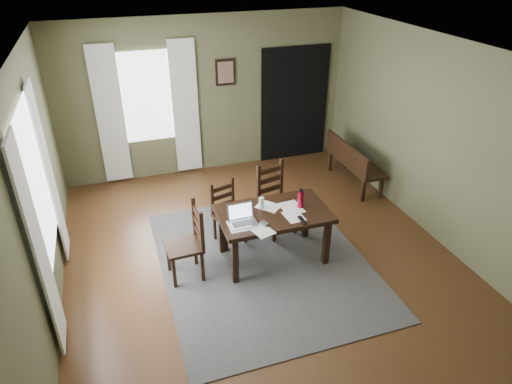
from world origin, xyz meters
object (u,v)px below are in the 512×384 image
object	(u,v)px
laptop	(242,218)
water_bottle	(301,199)
chair_end	(188,243)
chair_back_right	(275,200)
bench	(352,160)
chair_back_left	(227,214)
dining_table	(274,218)

from	to	relation	value
laptop	water_bottle	distance (m)	0.82
chair_end	water_bottle	size ratio (longest dim) A/B	3.75
chair_end	water_bottle	bearing A→B (deg)	87.59
chair_back_right	laptop	world-z (taller)	chair_back_right
chair_end	water_bottle	world-z (taller)	chair_end
bench	water_bottle	xyz separation A→B (m)	(-1.63, -1.53, 0.38)
chair_back_right	chair_back_left	bearing A→B (deg)	167.85
bench	laptop	distance (m)	2.95
dining_table	chair_back_right	distance (m)	0.68
bench	chair_back_right	bearing A→B (deg)	117.74
chair_back_left	chair_back_right	xyz separation A→B (m)	(0.71, 0.02, 0.08)
chair_back_right	dining_table	bearing A→B (deg)	-127.09
dining_table	chair_back_left	distance (m)	0.77
dining_table	chair_end	distance (m)	1.12
laptop	bench	bearing A→B (deg)	32.57
chair_end	chair_back_left	world-z (taller)	chair_end
laptop	water_bottle	xyz separation A→B (m)	(0.81, 0.09, 0.06)
chair_back_right	laptop	size ratio (longest dim) A/B	3.10
chair_back_left	water_bottle	bearing A→B (deg)	-51.87
laptop	dining_table	bearing A→B (deg)	10.70
chair_end	bench	bearing A→B (deg)	113.74
chair_back_right	laptop	distance (m)	1.04
chair_back_right	water_bottle	world-z (taller)	chair_back_right
chair_back_right	bench	world-z (taller)	chair_back_right
chair_back_right	water_bottle	xyz separation A→B (m)	(0.10, -0.62, 0.33)
chair_back_left	chair_back_right	world-z (taller)	chair_back_right
water_bottle	dining_table	bearing A→B (deg)	179.86
chair_back_left	laptop	xyz separation A→B (m)	(0.00, -0.68, 0.34)
chair_end	chair_back_right	distance (m)	1.51
dining_table	chair_back_left	xyz separation A→B (m)	(-0.45, 0.59, -0.20)
chair_end	laptop	xyz separation A→B (m)	(0.67, -0.09, 0.28)
chair_end	dining_table	bearing A→B (deg)	87.64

